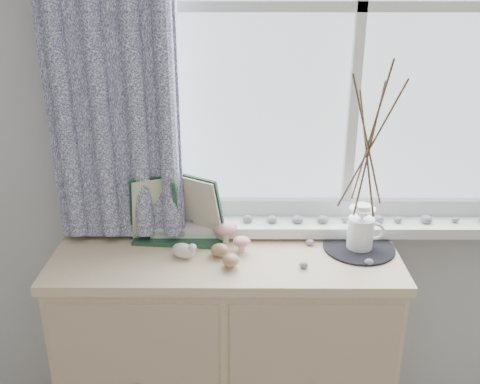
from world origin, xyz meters
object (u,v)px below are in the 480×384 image
at_px(toadstool_cluster, 229,232).
at_px(twig_pitcher, 369,142).
at_px(botanical_book, 176,212).
at_px(sideboard, 227,353).

xyz_separation_m(toadstool_cluster, twig_pitcher, (0.46, -0.03, 0.34)).
bearing_deg(twig_pitcher, botanical_book, -173.86).
relative_size(sideboard, twig_pitcher, 1.75).
bearing_deg(sideboard, twig_pitcher, 4.54).
xyz_separation_m(botanical_book, toadstool_cluster, (0.18, 0.01, -0.08)).
relative_size(botanical_book, twig_pitcher, 0.55).
height_order(sideboard, botanical_book, botanical_book).
relative_size(sideboard, toadstool_cluster, 8.26).
bearing_deg(toadstool_cluster, botanical_book, -178.15).
bearing_deg(sideboard, toadstool_cluster, 80.55).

